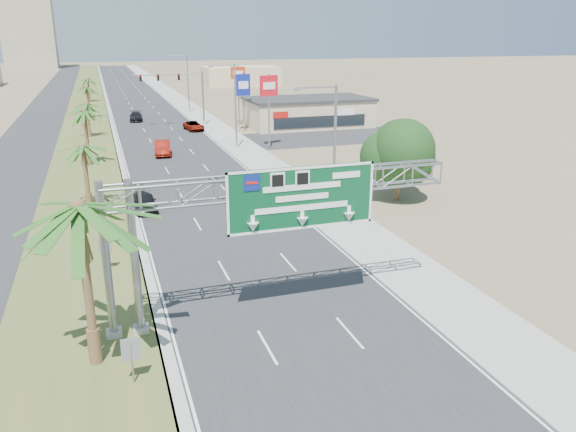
% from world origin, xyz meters
% --- Properties ---
extents(road, '(12.00, 300.00, 0.02)m').
position_xyz_m(road, '(0.00, 110.00, 0.01)').
color(road, '#28282B').
rests_on(road, ground).
extents(sidewalk_right, '(4.00, 300.00, 0.10)m').
position_xyz_m(sidewalk_right, '(8.50, 110.00, 0.05)').
color(sidewalk_right, '#9E9B93').
rests_on(sidewalk_right, ground).
extents(median_grass, '(7.00, 300.00, 0.12)m').
position_xyz_m(median_grass, '(-10.00, 110.00, 0.06)').
color(median_grass, '#4A5A27').
rests_on(median_grass, ground).
extents(opposing_road, '(8.00, 300.00, 0.02)m').
position_xyz_m(opposing_road, '(-17.00, 110.00, 0.01)').
color(opposing_road, '#28282B').
rests_on(opposing_road, ground).
extents(sign_gantry, '(16.75, 1.24, 7.50)m').
position_xyz_m(sign_gantry, '(-1.06, 9.93, 6.06)').
color(sign_gantry, gray).
rests_on(sign_gantry, ground).
extents(palm_near, '(5.70, 5.70, 8.35)m').
position_xyz_m(palm_near, '(-9.20, 8.00, 6.93)').
color(palm_near, brown).
rests_on(palm_near, ground).
extents(palm_row_b, '(3.99, 3.99, 5.95)m').
position_xyz_m(palm_row_b, '(-9.50, 32.00, 4.90)').
color(palm_row_b, brown).
rests_on(palm_row_b, ground).
extents(palm_row_c, '(3.99, 3.99, 6.75)m').
position_xyz_m(palm_row_c, '(-9.50, 48.00, 5.66)').
color(palm_row_c, brown).
rests_on(palm_row_c, ground).
extents(palm_row_d, '(3.99, 3.99, 5.45)m').
position_xyz_m(palm_row_d, '(-9.50, 66.00, 4.42)').
color(palm_row_d, brown).
rests_on(palm_row_d, ground).
extents(palm_row_e, '(3.99, 3.99, 6.15)m').
position_xyz_m(palm_row_e, '(-9.50, 85.00, 5.09)').
color(palm_row_e, brown).
rests_on(palm_row_e, ground).
extents(palm_row_f, '(3.99, 3.99, 5.75)m').
position_xyz_m(palm_row_f, '(-9.50, 110.00, 4.71)').
color(palm_row_f, brown).
rests_on(palm_row_f, ground).
extents(streetlight_near, '(3.27, 0.44, 10.00)m').
position_xyz_m(streetlight_near, '(7.30, 22.00, 4.69)').
color(streetlight_near, gray).
rests_on(streetlight_near, ground).
extents(streetlight_mid, '(3.27, 0.44, 10.00)m').
position_xyz_m(streetlight_mid, '(7.30, 52.00, 4.69)').
color(streetlight_mid, gray).
rests_on(streetlight_mid, ground).
extents(streetlight_far, '(3.27, 0.44, 10.00)m').
position_xyz_m(streetlight_far, '(7.30, 88.00, 4.69)').
color(streetlight_far, gray).
rests_on(streetlight_far, ground).
extents(signal_mast, '(10.28, 0.71, 8.00)m').
position_xyz_m(signal_mast, '(5.17, 71.97, 4.85)').
color(signal_mast, gray).
rests_on(signal_mast, ground).
extents(store_building, '(18.00, 10.00, 4.00)m').
position_xyz_m(store_building, '(22.00, 66.00, 2.00)').
color(store_building, '#C9AE88').
rests_on(store_building, ground).
extents(oak_near, '(4.50, 4.50, 6.80)m').
position_xyz_m(oak_near, '(15.00, 26.00, 4.53)').
color(oak_near, brown).
rests_on(oak_near, ground).
extents(oak_far, '(3.50, 3.50, 5.60)m').
position_xyz_m(oak_far, '(18.00, 30.00, 3.82)').
color(oak_far, brown).
rests_on(oak_far, ground).
extents(median_signback_a, '(0.75, 0.08, 2.08)m').
position_xyz_m(median_signback_a, '(-7.80, 6.00, 1.45)').
color(median_signback_a, gray).
rests_on(median_signback_a, ground).
extents(median_signback_b, '(0.75, 0.08, 2.08)m').
position_xyz_m(median_signback_b, '(-8.50, 18.00, 1.45)').
color(median_signback_b, gray).
rests_on(median_signback_b, ground).
extents(tower_distant, '(20.00, 16.00, 35.00)m').
position_xyz_m(tower_distant, '(-32.00, 250.00, 17.50)').
color(tower_distant, gray).
rests_on(tower_distant, ground).
extents(building_distant_right, '(20.00, 12.00, 5.00)m').
position_xyz_m(building_distant_right, '(30.00, 140.00, 2.50)').
color(building_distant_right, '#C9AE88').
rests_on(building_distant_right, ground).
extents(car_left_lane, '(1.82, 4.38, 1.48)m').
position_xyz_m(car_left_lane, '(-5.35, 29.73, 0.74)').
color(car_left_lane, black).
rests_on(car_left_lane, ground).
extents(car_mid_lane, '(2.14, 5.12, 1.65)m').
position_xyz_m(car_mid_lane, '(-1.50, 51.16, 0.82)').
color(car_mid_lane, maroon).
rests_on(car_mid_lane, ground).
extents(car_right_lane, '(2.72, 4.92, 1.30)m').
position_xyz_m(car_right_lane, '(4.85, 67.43, 0.65)').
color(car_right_lane, gray).
rests_on(car_right_lane, ground).
extents(car_far, '(2.33, 4.98, 1.41)m').
position_xyz_m(car_far, '(-2.41, 79.74, 0.70)').
color(car_far, black).
rests_on(car_far, ground).
extents(pole_sign_red_near, '(2.38, 0.99, 8.90)m').
position_xyz_m(pole_sign_red_near, '(11.42, 51.18, 6.99)').
color(pole_sign_red_near, gray).
rests_on(pole_sign_red_near, ground).
extents(pole_sign_blue, '(2.01, 0.41, 8.21)m').
position_xyz_m(pole_sign_blue, '(11.70, 64.77, 6.15)').
color(pole_sign_blue, gray).
rests_on(pole_sign_blue, ground).
extents(pole_sign_red_far, '(2.20, 0.84, 8.93)m').
position_xyz_m(pole_sign_red_far, '(12.30, 70.10, 7.07)').
color(pole_sign_red_far, gray).
rests_on(pole_sign_red_far, ground).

